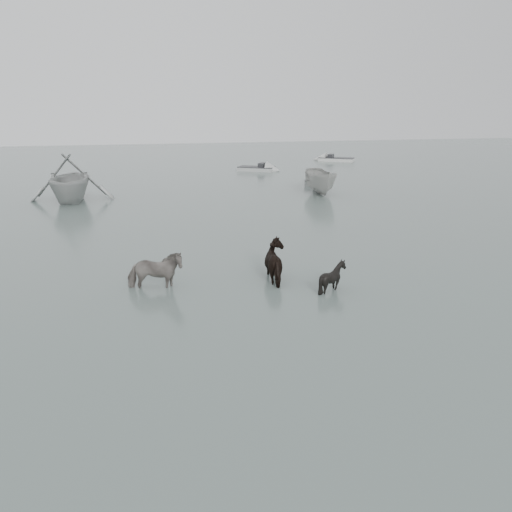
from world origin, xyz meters
name	(u,v)px	position (x,y,z in m)	size (l,w,h in m)	color
ground	(227,295)	(0.00, 0.00, 0.00)	(140.00, 140.00, 0.00)	#52615C
pony_pinto	(155,266)	(-2.08, 1.16, 0.76)	(0.82, 1.79, 1.51)	black
pony_dark	(280,256)	(2.03, 1.09, 0.79)	(1.56, 1.33, 1.57)	black
pony_black	(333,273)	(3.30, -0.42, 0.56)	(0.91, 1.02, 1.13)	black
rowboat_trail	(70,176)	(-5.98, 18.32, 1.54)	(5.05, 5.85, 3.08)	#A7AAA8
boat_small	(321,180)	(9.93, 17.04, 0.90)	(1.76, 4.67, 1.80)	#A6A6A1
skiff_port	(317,178)	(11.59, 21.79, 0.38)	(4.64, 1.60, 0.75)	#959795
skiff_mid	(256,167)	(9.08, 30.55, 0.38)	(4.52, 1.60, 0.75)	#A6A8A6
skiff_star	(336,158)	(19.77, 36.84, 0.38)	(5.18, 1.60, 0.75)	silver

